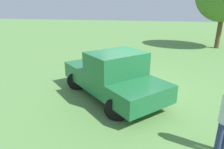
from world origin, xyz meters
The scene contains 2 objects.
ground_plane centered at (0.00, 0.00, 0.00)m, with size 80.00×80.00×0.00m, color #5B8C47.
pickup_truck centered at (-0.57, -0.79, 0.91)m, with size 4.56×4.45×1.79m.
Camera 1 is at (0.84, -7.53, 3.32)m, focal length 31.99 mm.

